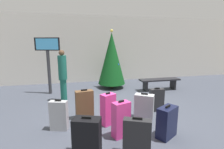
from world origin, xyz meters
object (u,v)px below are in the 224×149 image
Objects in this scene: suitcase_6 at (108,109)px; suitcase_8 at (87,137)px; suitcase_0 at (85,104)px; suitcase_3 at (144,106)px; suitcase_7 at (137,137)px; suitcase_1 at (121,119)px; suitcase_2 at (167,122)px; traveller_0 at (63,74)px; waiting_bench at (160,81)px; flight_info_kiosk at (48,55)px; suitcase_5 at (156,100)px; holiday_tree at (112,58)px; suitcase_4 at (59,116)px.

suitcase_6 is 1.22m from suitcase_8.
suitcase_3 is (1.54, -0.36, -0.05)m from suitcase_0.
suitcase_8 reaches higher than suitcase_7.
suitcase_1 reaches higher than suitcase_2.
traveller_0 is 3.56m from suitcase_7.
traveller_0 is 2.90m from suitcase_3.
suitcase_0 is at bearing -148.82° from waiting_bench.
suitcase_3 is at bearing -46.98° from flight_info_kiosk.
suitcase_5 is at bearing -120.97° from waiting_bench.
suitcase_6 is (-1.00, -0.12, 0.06)m from suitcase_3.
waiting_bench is 2.16× the size of suitcase_0.
holiday_tree is at bearing 6.76° from flight_info_kiosk.
suitcase_4 is 1.03× the size of suitcase_7.
suitcase_5 is at bearing 32.89° from suitcase_3.
suitcase_0 is 0.98× the size of suitcase_6.
suitcase_7 is at bearing -118.59° from suitcase_3.
suitcase_6 is (1.13, -1.99, -0.55)m from traveller_0.
suitcase_3 is 2.16m from suitcase_4.
suitcase_1 is at bearing -76.00° from suitcase_6.
suitcase_7 is at bearing -123.86° from waiting_bench.
flight_info_kiosk is 4.61m from waiting_bench.
suitcase_1 is 1.00× the size of suitcase_6.
traveller_0 is 3.14m from suitcase_8.
suitcase_1 is 1.12m from suitcase_3.
suitcase_6 reaches higher than waiting_bench.
suitcase_3 is (2.13, -1.87, -0.61)m from traveller_0.
traveller_0 is 2.15× the size of suitcase_1.
suitcase_6 is at bearing -60.43° from traveller_0.
suitcase_7 is (-1.29, -1.71, 0.00)m from suitcase_5.
holiday_tree is 3.28m from suitcase_0.
suitcase_3 is 0.85× the size of suitcase_6.
traveller_0 reaches higher than suitcase_8.
traveller_0 is at bearing 119.57° from suitcase_6.
holiday_tree is at bearing 92.38° from suitcase_3.
holiday_tree is 2.26m from waiting_bench.
suitcase_3 is (0.13, -3.18, -0.97)m from holiday_tree.
flight_info_kiosk is 2.66× the size of suitcase_6.
suitcase_0 is at bearing 122.31° from suitcase_1.
suitcase_8 is (-1.70, -0.21, 0.02)m from suitcase_2.
suitcase_2 is 1.40m from suitcase_5.
flight_info_kiosk is 4.89m from suitcase_2.
suitcase_7 is (1.39, -3.23, -0.60)m from traveller_0.
flight_info_kiosk is 3.14× the size of suitcase_3.
suitcase_7 is (1.42, -1.24, -0.01)m from suitcase_4.
holiday_tree reaches higher than suitcase_5.
suitcase_6 is at bearing 104.00° from suitcase_1.
flight_info_kiosk is at bearing 125.88° from suitcase_2.
flight_info_kiosk reaches higher than suitcase_0.
holiday_tree is 3.66× the size of suitcase_3.
flight_info_kiosk is 2.93× the size of suitcase_8.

